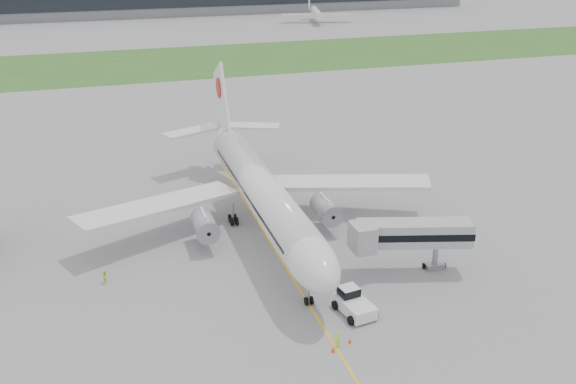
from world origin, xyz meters
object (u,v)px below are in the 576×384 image
object	(u,v)px
jet_bridge	(407,234)
ground_crew_near	(338,339)
airliner	(260,188)
pushback_tug	(353,302)

from	to	relation	value
jet_bridge	ground_crew_near	xyz separation A→B (m)	(-12.74, -11.22, -3.94)
ground_crew_near	airliner	bearing A→B (deg)	-113.86
jet_bridge	ground_crew_near	world-z (taller)	jet_bridge
airliner	ground_crew_near	size ratio (longest dim) A/B	33.11
pushback_tug	jet_bridge	xyz separation A→B (m)	(9.00, 6.06, 3.64)
jet_bridge	airliner	bearing A→B (deg)	143.87
jet_bridge	ground_crew_near	distance (m)	17.43
jet_bridge	pushback_tug	bearing A→B (deg)	-130.36
airliner	jet_bridge	xyz separation A→B (m)	(12.95, -16.46, -0.91)
jet_bridge	ground_crew_near	size ratio (longest dim) A/B	8.62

